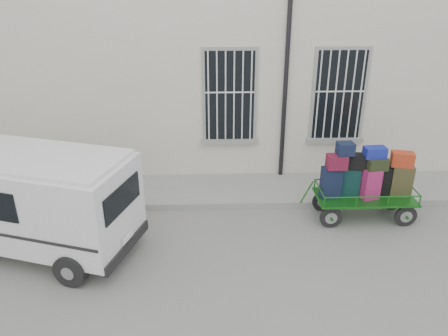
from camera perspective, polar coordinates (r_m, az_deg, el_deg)
name	(u,v)px	position (r m, az deg, el deg)	size (l,w,h in m)	color
ground	(255,242)	(9.05, 4.12, -9.59)	(80.00, 80.00, 0.00)	slate
building	(240,49)	(13.16, 2.05, 15.32)	(24.00, 5.15, 6.00)	beige
sidewalk	(247,190)	(10.90, 2.98, -2.84)	(24.00, 1.70, 0.15)	gray
luggage_cart	(365,181)	(9.89, 17.98, -1.60)	(2.48, 0.96, 1.81)	black
van	(29,196)	(9.05, -24.08, -3.38)	(4.30, 2.80, 2.02)	silver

